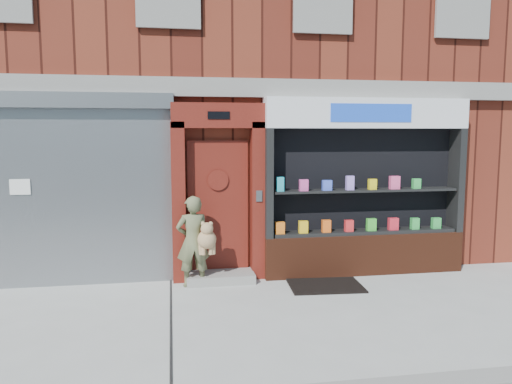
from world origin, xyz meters
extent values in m
plane|color=#9E9E99|center=(0.00, 0.00, 0.00)|extent=(80.00, 80.00, 0.00)
cube|color=#581D14|center=(0.00, 6.00, 4.00)|extent=(12.00, 8.00, 8.00)
cube|color=gray|center=(0.00, 1.92, 3.15)|extent=(12.00, 0.16, 0.30)
cube|color=gray|center=(-3.00, 1.94, 1.40)|extent=(3.00, 0.10, 2.80)
cube|color=slate|center=(-3.00, 1.88, 2.92)|extent=(3.10, 0.30, 0.24)
cube|color=white|center=(-3.80, 1.88, 1.60)|extent=(0.30, 0.01, 0.24)
cube|color=#53140E|center=(-1.40, 1.86, 1.30)|extent=(0.22, 0.28, 2.60)
cube|color=#53140E|center=(-0.10, 1.86, 1.30)|extent=(0.22, 0.28, 2.60)
cube|color=#53140E|center=(-0.75, 1.86, 2.70)|extent=(1.50, 0.28, 0.40)
cube|color=black|center=(-0.75, 1.71, 2.70)|extent=(0.35, 0.01, 0.12)
cube|color=#5A1810|center=(-0.75, 1.97, 1.20)|extent=(1.00, 0.06, 2.20)
cylinder|color=black|center=(-0.75, 1.93, 1.65)|extent=(0.28, 0.02, 0.28)
cylinder|color=#53140E|center=(-0.75, 1.92, 1.65)|extent=(0.34, 0.02, 0.34)
cube|color=gray|center=(-0.75, 1.70, 0.07)|extent=(1.10, 0.55, 0.15)
cube|color=slate|center=(-0.10, 1.71, 1.40)|extent=(0.10, 0.02, 0.18)
cube|color=#512313|center=(1.75, 1.80, 0.35)|extent=(3.50, 0.40, 0.70)
cube|color=black|center=(0.06, 1.80, 1.60)|extent=(0.12, 0.40, 1.80)
cube|color=black|center=(3.44, 1.80, 1.60)|extent=(0.12, 0.40, 1.80)
cube|color=black|center=(1.75, 1.99, 1.60)|extent=(3.30, 0.03, 1.80)
cube|color=black|center=(1.75, 1.80, 0.73)|extent=(3.20, 0.36, 0.06)
cube|color=black|center=(1.75, 1.80, 1.45)|extent=(3.20, 0.36, 0.04)
cube|color=white|center=(1.75, 1.80, 2.75)|extent=(3.50, 0.40, 0.50)
cube|color=blue|center=(1.75, 1.59, 2.75)|extent=(1.40, 0.01, 0.30)
cube|color=orange|center=(0.25, 1.72, 0.86)|extent=(0.15, 0.09, 0.20)
cube|color=yellow|center=(0.65, 1.72, 0.86)|extent=(0.15, 0.09, 0.20)
cube|color=orange|center=(1.05, 1.72, 0.86)|extent=(0.14, 0.09, 0.21)
cube|color=red|center=(1.45, 1.72, 0.86)|extent=(0.14, 0.09, 0.19)
cube|color=green|center=(1.85, 1.72, 0.86)|extent=(0.16, 0.09, 0.21)
cube|color=red|center=(2.25, 1.72, 0.86)|extent=(0.17, 0.09, 0.21)
cube|color=green|center=(2.65, 1.72, 0.86)|extent=(0.14, 0.09, 0.20)
cube|color=green|center=(3.05, 1.72, 0.85)|extent=(0.15, 0.09, 0.19)
cube|color=#239FB3|center=(0.25, 1.72, 1.59)|extent=(0.12, 0.09, 0.24)
cube|color=#E34B9F|center=(0.65, 1.72, 1.56)|extent=(0.14, 0.09, 0.19)
cube|color=#425FE3|center=(1.05, 1.72, 1.56)|extent=(0.15, 0.09, 0.17)
cube|color=#A381E9|center=(1.45, 1.72, 1.59)|extent=(0.13, 0.09, 0.24)
cube|color=yellow|center=(1.85, 1.72, 1.56)|extent=(0.13, 0.09, 0.18)
cube|color=#F2508C|center=(2.25, 1.72, 1.58)|extent=(0.17, 0.09, 0.22)
cube|color=green|center=(2.65, 1.72, 1.56)|extent=(0.13, 0.09, 0.17)
imported|color=#616442|center=(-1.19, 1.55, 0.72)|extent=(0.55, 0.39, 1.45)
sphere|color=#A67E53|center=(-0.98, 1.44, 0.77)|extent=(0.30, 0.30, 0.30)
sphere|color=#A67E53|center=(-0.98, 1.40, 0.95)|extent=(0.20, 0.20, 0.20)
sphere|color=#A67E53|center=(-1.04, 1.40, 1.03)|extent=(0.07, 0.07, 0.07)
sphere|color=#A67E53|center=(-0.92, 1.40, 1.03)|extent=(0.07, 0.07, 0.07)
cylinder|color=#A67E53|center=(-1.08, 1.44, 0.62)|extent=(0.07, 0.07, 0.18)
cylinder|color=#A67E53|center=(-0.88, 1.44, 0.62)|extent=(0.07, 0.07, 0.18)
cylinder|color=#A67E53|center=(-1.04, 1.42, 0.62)|extent=(0.07, 0.07, 0.18)
cylinder|color=#A67E53|center=(-0.92, 1.42, 0.62)|extent=(0.07, 0.07, 0.18)
cube|color=black|center=(0.87, 1.15, 0.01)|extent=(1.19, 0.87, 0.03)
camera|label=1|loc=(-1.51, -6.22, 2.42)|focal=35.00mm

